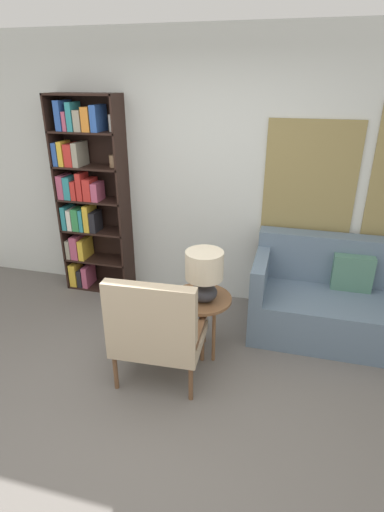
{
  "coord_description": "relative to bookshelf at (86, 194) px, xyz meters",
  "views": [
    {
      "loc": [
        0.98,
        -1.89,
        2.26
      ],
      "look_at": [
        0.21,
        1.03,
        0.9
      ],
      "focal_mm": 28.0,
      "sensor_mm": 36.0,
      "label": 1
    }
  ],
  "objects": [
    {
      "name": "ground_plane",
      "position": [
        1.18,
        -1.84,
        -1.12
      ],
      "size": [
        14.0,
        14.0,
        0.0
      ],
      "primitive_type": "plane",
      "color": "#66605B"
    },
    {
      "name": "wall_back",
      "position": [
        1.25,
        0.18,
        0.23
      ],
      "size": [
        6.4,
        0.08,
        2.7
      ],
      "color": "silver",
      "rests_on": "ground_plane"
    },
    {
      "name": "bookshelf",
      "position": [
        0.0,
        0.0,
        0.0
      ],
      "size": [
        0.74,
        0.3,
        2.12
      ],
      "color": "black",
      "rests_on": "ground_plane"
    },
    {
      "name": "armchair",
      "position": [
        1.25,
        -1.37,
        -0.6
      ],
      "size": [
        0.72,
        0.59,
        0.95
      ],
      "color": "brown",
      "rests_on": "ground_plane"
    },
    {
      "name": "couch",
      "position": [
        2.76,
        -0.24,
        -0.78
      ],
      "size": [
        1.78,
        0.82,
        0.89
      ],
      "color": "slate",
      "rests_on": "ground_plane"
    },
    {
      "name": "side_table",
      "position": [
        1.49,
        -0.89,
        -0.61
      ],
      "size": [
        0.53,
        0.53,
        0.56
      ],
      "color": "brown",
      "rests_on": "ground_plane"
    },
    {
      "name": "table_lamp",
      "position": [
        1.52,
        -0.93,
        -0.29
      ],
      "size": [
        0.31,
        0.31,
        0.44
      ],
      "color": "#2D2D33",
      "rests_on": "side_table"
    }
  ]
}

